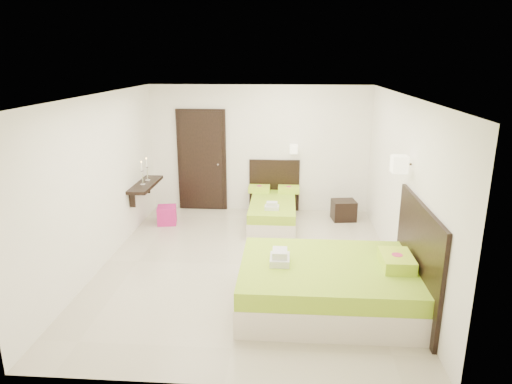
# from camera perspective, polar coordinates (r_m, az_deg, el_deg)

# --- Properties ---
(floor) EXTENTS (5.50, 5.50, 0.00)m
(floor) POSITION_cam_1_polar(r_m,az_deg,el_deg) (7.22, -0.97, -9.07)
(floor) COLOR #C0B79F
(floor) RESTS_ON ground
(bed_single) EXTENTS (1.04, 1.74, 1.44)m
(bed_single) POSITION_cam_1_polar(r_m,az_deg,el_deg) (8.92, 2.14, -2.14)
(bed_single) COLOR beige
(bed_single) RESTS_ON ground
(bed_double) EXTENTS (2.25, 1.91, 1.86)m
(bed_double) POSITION_cam_1_polar(r_m,az_deg,el_deg) (6.05, 9.64, -11.13)
(bed_double) COLOR beige
(bed_double) RESTS_ON ground
(nightstand) EXTENTS (0.50, 0.46, 0.40)m
(nightstand) POSITION_cam_1_polar(r_m,az_deg,el_deg) (9.24, 10.89, -2.24)
(nightstand) COLOR black
(nightstand) RESTS_ON ground
(ottoman) EXTENTS (0.41, 0.41, 0.35)m
(ottoman) POSITION_cam_1_polar(r_m,az_deg,el_deg) (9.03, -11.08, -2.85)
(ottoman) COLOR #AE1766
(ottoman) RESTS_ON ground
(door) EXTENTS (1.02, 0.15, 2.14)m
(door) POSITION_cam_1_polar(r_m,az_deg,el_deg) (9.58, -6.78, 3.90)
(door) COLOR black
(door) RESTS_ON ground
(console_shelf) EXTENTS (0.35, 1.20, 0.78)m
(console_shelf) POSITION_cam_1_polar(r_m,az_deg,el_deg) (8.82, -13.70, 0.88)
(console_shelf) COLOR black
(console_shelf) RESTS_ON ground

